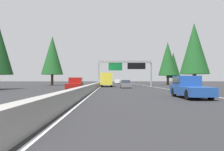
# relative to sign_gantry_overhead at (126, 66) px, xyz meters

# --- Properties ---
(ground_plane) EXTENTS (320.00, 320.00, 0.00)m
(ground_plane) POSITION_rel_sign_gantry_overhead_xyz_m (8.47, 6.04, -4.76)
(ground_plane) COLOR #262628
(median_barrier) EXTENTS (180.00, 0.56, 0.90)m
(median_barrier) POSITION_rel_sign_gantry_overhead_xyz_m (28.47, 6.34, -4.31)
(median_barrier) COLOR gray
(median_barrier) RESTS_ON ground
(shoulder_stripe_right) EXTENTS (160.00, 0.16, 0.01)m
(shoulder_stripe_right) POSITION_rel_sign_gantry_overhead_xyz_m (18.47, -5.48, -4.76)
(shoulder_stripe_right) COLOR silver
(shoulder_stripe_right) RESTS_ON ground
(shoulder_stripe_median) EXTENTS (160.00, 0.16, 0.01)m
(shoulder_stripe_median) POSITION_rel_sign_gantry_overhead_xyz_m (18.47, 5.79, -4.76)
(shoulder_stripe_median) COLOR silver
(shoulder_stripe_median) RESTS_ON ground
(sign_gantry_overhead) EXTENTS (0.50, 12.68, 5.98)m
(sign_gantry_overhead) POSITION_rel_sign_gantry_overhead_xyz_m (0.00, 0.00, 0.00)
(sign_gantry_overhead) COLOR gray
(sign_gantry_overhead) RESTS_ON ground
(pickup_far_right) EXTENTS (5.60, 2.00, 1.86)m
(pickup_far_right) POSITION_rel_sign_gantry_overhead_xyz_m (-34.25, -2.87, -3.85)
(pickup_far_right) COLOR #1E4793
(pickup_far_right) RESTS_ON ground
(sedan_near_right) EXTENTS (4.40, 1.80, 1.47)m
(sedan_near_right) POSITION_rel_sign_gantry_overhead_xyz_m (-11.20, 0.85, -4.08)
(sedan_near_right) COLOR slate
(sedan_near_right) RESTS_ON ground
(box_truck_mid_right) EXTENTS (8.50, 2.40, 2.95)m
(box_truck_mid_right) POSITION_rel_sign_gantry_overhead_xyz_m (-3.46, 4.42, -3.15)
(box_truck_mid_right) COLOR gold
(box_truck_mid_right) RESTS_ON ground
(minivan_distant_a) EXTENTS (5.00, 1.95, 1.69)m
(minivan_distant_a) POSITION_rel_sign_gantry_overhead_xyz_m (37.98, 0.69, -3.81)
(minivan_distant_a) COLOR white
(minivan_distant_a) RESTS_ON ground
(sedan_mid_center) EXTENTS (4.40, 1.80, 1.47)m
(sedan_mid_center) POSITION_rel_sign_gantry_overhead_xyz_m (56.95, 4.43, -4.08)
(sedan_mid_center) COLOR #2D6B38
(sedan_mid_center) RESTS_ON ground
(oncoming_near) EXTENTS (5.60, 2.00, 1.86)m
(oncoming_near) POSITION_rel_sign_gantry_overhead_xyz_m (-18.35, 9.08, -3.85)
(oncoming_near) COLOR maroon
(oncoming_near) RESTS_ON ground
(oncoming_far) EXTENTS (4.40, 1.80, 1.47)m
(oncoming_far) POSITION_rel_sign_gantry_overhead_xyz_m (13.31, 12.60, -4.08)
(oncoming_far) COLOR #2D6B38
(oncoming_far) RESTS_ON ground
(conifer_right_near) EXTENTS (5.00, 5.00, 11.36)m
(conifer_right_near) POSITION_rel_sign_gantry_overhead_xyz_m (-14.20, -10.85, 2.14)
(conifer_right_near) COLOR #4C3823
(conifer_right_near) RESTS_ON ground
(conifer_right_mid) EXTENTS (5.49, 5.49, 12.48)m
(conifer_right_mid) POSITION_rel_sign_gantry_overhead_xyz_m (12.58, -13.14, 2.82)
(conifer_right_mid) COLOR #4C3823
(conifer_right_mid) RESTS_ON ground
(conifer_right_far) EXTENTS (4.14, 4.14, 9.41)m
(conifer_right_far) POSITION_rel_sign_gantry_overhead_xyz_m (12.84, -14.80, 0.95)
(conifer_right_far) COLOR #4C3823
(conifer_right_far) RESTS_ON ground
(conifer_left_mid) EXTENTS (5.91, 5.91, 13.44)m
(conifer_left_mid) POSITION_rel_sign_gantry_overhead_xyz_m (9.17, 19.35, 3.41)
(conifer_left_mid) COLOR #4C3823
(conifer_left_mid) RESTS_ON ground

